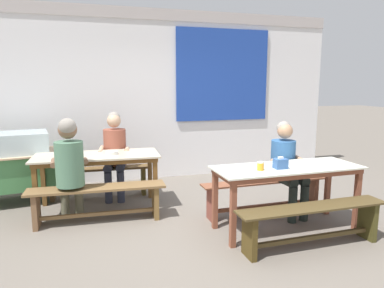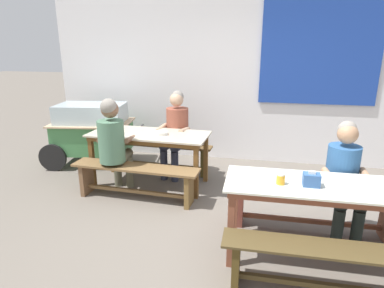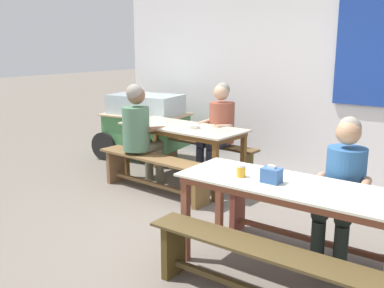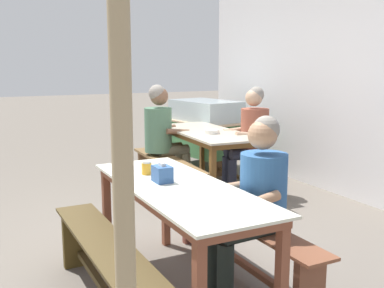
% 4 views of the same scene
% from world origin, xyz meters
% --- Properties ---
extents(ground_plane, '(40.00, 40.00, 0.00)m').
position_xyz_m(ground_plane, '(0.00, 0.00, 0.00)').
color(ground_plane, '#696057').
extents(backdrop_wall, '(6.74, 0.23, 3.05)m').
position_xyz_m(backdrop_wall, '(0.04, 2.57, 1.59)').
color(backdrop_wall, white).
rests_on(backdrop_wall, ground_plane).
extents(dining_table_far, '(1.72, 0.79, 0.78)m').
position_xyz_m(dining_table_far, '(-1.18, 1.11, 0.70)').
color(dining_table_far, '#BCB19A').
rests_on(dining_table_far, ground_plane).
extents(dining_table_near, '(1.79, 0.68, 0.78)m').
position_xyz_m(dining_table_near, '(0.97, -0.27, 0.70)').
color(dining_table_near, silver).
rests_on(dining_table_near, ground_plane).
extents(bench_far_back, '(1.62, 0.32, 0.47)m').
position_xyz_m(bench_far_back, '(-1.16, 1.63, 0.31)').
color(bench_far_back, brown).
rests_on(bench_far_back, ground_plane).
extents(bench_far_front, '(1.72, 0.39, 0.47)m').
position_xyz_m(bench_far_front, '(-1.20, 0.58, 0.32)').
color(bench_far_front, brown).
rests_on(bench_far_front, ground_plane).
extents(bench_near_back, '(1.76, 0.28, 0.47)m').
position_xyz_m(bench_near_back, '(0.96, 0.25, 0.30)').
color(bench_near_back, brown).
rests_on(bench_near_back, ground_plane).
extents(bench_near_front, '(1.72, 0.32, 0.47)m').
position_xyz_m(bench_near_front, '(0.98, -0.80, 0.30)').
color(bench_near_front, '#4B3B1F').
rests_on(bench_near_front, ground_plane).
extents(food_cart, '(1.69, 1.04, 1.04)m').
position_xyz_m(food_cart, '(-2.43, 1.75, 0.61)').
color(food_cart, '#45864C').
rests_on(food_cart, ground_plane).
extents(person_center_facing, '(0.49, 0.56, 1.32)m').
position_xyz_m(person_center_facing, '(-0.90, 1.56, 0.76)').
color(person_center_facing, '#2F3346').
rests_on(person_center_facing, ground_plane).
extents(person_left_back_turned, '(0.46, 0.58, 1.34)m').
position_xyz_m(person_left_back_turned, '(-1.52, 0.66, 0.77)').
color(person_left_back_turned, '#69684F').
rests_on(person_left_back_turned, ground_plane).
extents(person_right_near_table, '(0.46, 0.60, 1.26)m').
position_xyz_m(person_right_near_table, '(1.23, 0.18, 0.71)').
color(person_right_near_table, '#202925').
rests_on(person_right_near_table, ground_plane).
extents(tissue_box, '(0.15, 0.11, 0.14)m').
position_xyz_m(tissue_box, '(0.84, -0.33, 0.84)').
color(tissue_box, '#345B98').
rests_on(tissue_box, dining_table_near).
extents(condiment_jar, '(0.08, 0.08, 0.10)m').
position_xyz_m(condiment_jar, '(0.58, -0.35, 0.83)').
color(condiment_jar, gold).
rests_on(condiment_jar, dining_table_near).
extents(soup_bowl, '(0.18, 0.18, 0.05)m').
position_xyz_m(soup_bowl, '(-0.98, 1.07, 0.80)').
color(soup_bowl, silver).
rests_on(soup_bowl, dining_table_far).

